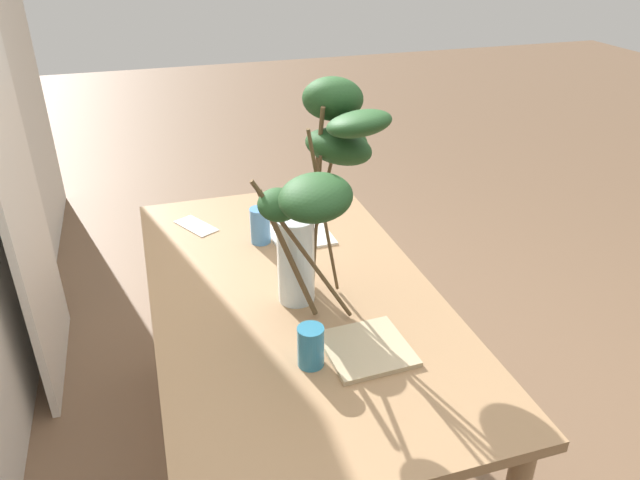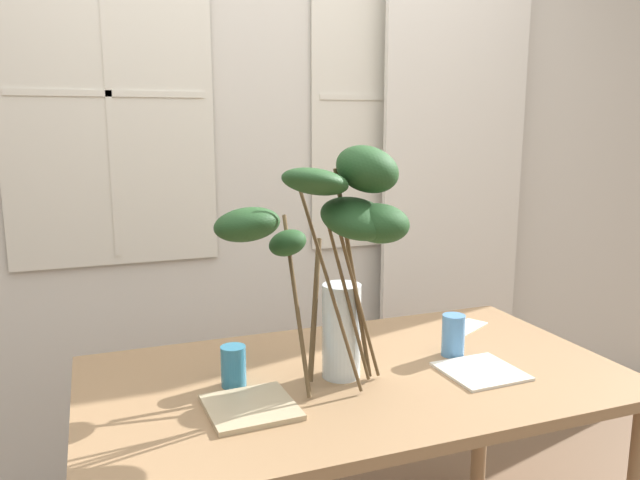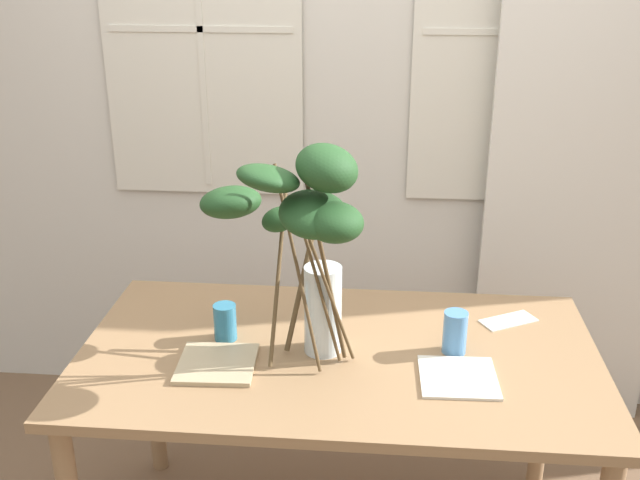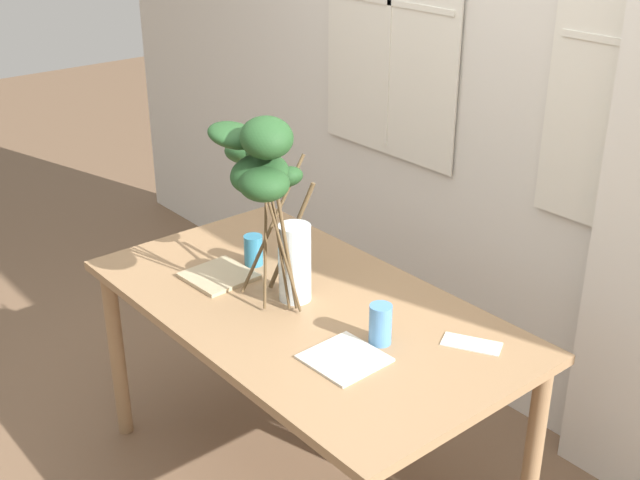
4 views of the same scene
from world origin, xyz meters
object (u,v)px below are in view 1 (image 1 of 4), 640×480
(vase_with_branches, at_px, (323,176))
(plate_square_left, at_px, (367,349))
(drinking_glass_blue_right, at_px, (260,225))
(plate_square_right, at_px, (301,235))
(dining_table, at_px, (293,314))
(drinking_glass_blue_left, at_px, (311,346))

(vase_with_branches, distance_m, plate_square_left, 0.48)
(drinking_glass_blue_right, xyz_separation_m, plate_square_right, (0.00, -0.15, -0.06))
(vase_with_branches, height_order, drinking_glass_blue_right, vase_with_branches)
(dining_table, xyz_separation_m, plate_square_right, (0.35, -0.12, 0.10))
(drinking_glass_blue_left, height_order, plate_square_right, drinking_glass_blue_left)
(plate_square_left, bearing_deg, vase_with_branches, 11.05)
(drinking_glass_blue_right, distance_m, plate_square_right, 0.16)
(drinking_glass_blue_right, xyz_separation_m, plate_square_left, (-0.69, -0.14, -0.06))
(dining_table, height_order, drinking_glass_blue_right, drinking_glass_blue_right)
(drinking_glass_blue_right, bearing_deg, plate_square_left, -168.37)
(dining_table, distance_m, vase_with_branches, 0.52)
(vase_with_branches, height_order, plate_square_left, vase_with_branches)
(plate_square_right, bearing_deg, drinking_glass_blue_left, 166.60)
(vase_with_branches, bearing_deg, dining_table, 34.10)
(drinking_glass_blue_left, xyz_separation_m, plate_square_right, (0.70, -0.17, -0.05))
(dining_table, xyz_separation_m, plate_square_left, (-0.35, -0.12, 0.10))
(vase_with_branches, xyz_separation_m, plate_square_right, (0.45, -0.05, -0.41))
(dining_table, bearing_deg, drinking_glass_blue_right, 4.43)
(drinking_glass_blue_right, bearing_deg, dining_table, -175.57)
(drinking_glass_blue_right, height_order, plate_square_left, drinking_glass_blue_right)
(dining_table, distance_m, plate_square_left, 0.38)
(plate_square_left, xyz_separation_m, plate_square_right, (0.69, -0.01, -0.00))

